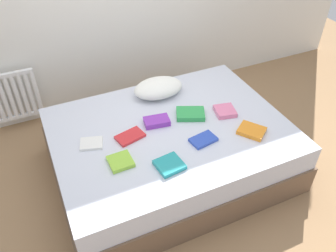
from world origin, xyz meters
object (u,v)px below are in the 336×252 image
textbook_pink (225,111)px  textbook_red (130,136)px  textbook_teal (169,165)px  textbook_purple (157,121)px  textbook_orange (252,131)px  textbook_lime (120,161)px  pillow (158,88)px  textbook_blue (203,140)px  radiator (14,96)px  textbook_white (91,143)px  bed (170,149)px  textbook_green (190,114)px

textbook_pink → textbook_red: 0.88m
textbook_teal → textbook_pink: (0.72, 0.39, 0.00)m
textbook_purple → textbook_orange: 0.80m
textbook_purple → textbook_lime: size_ratio=1.21×
pillow → textbook_blue: size_ratio=2.25×
pillow → textbook_teal: pillow is taller
textbook_purple → pillow: bearing=73.5°
textbook_purple → textbook_red: 0.28m
pillow → textbook_pink: bearing=-50.3°
textbook_pink → textbook_red: bearing=-170.2°
radiator → textbook_orange: bearing=-41.1°
textbook_purple → textbook_white: textbook_purple is taller
bed → textbook_green: bearing=18.2°
textbook_purple → textbook_pink: size_ratio=1.22×
bed → textbook_teal: size_ratio=10.37×
textbook_pink → textbook_red: (-0.88, 0.04, -0.01)m
bed → radiator: radiator is taller
textbook_pink → textbook_orange: textbook_pink is taller
textbook_white → textbook_purple: bearing=19.7°
textbook_red → textbook_teal: bearing=-83.5°
textbook_orange → textbook_red: (-0.94, 0.36, -0.01)m
textbook_pink → bed: bearing=-169.5°
textbook_lime → textbook_teal: (0.32, -0.18, 0.00)m
textbook_lime → pillow: bearing=48.2°
bed → radiator: 1.68m
textbook_purple → textbook_teal: textbook_purple is taller
textbook_pink → textbook_orange: bearing=-67.1°
radiator → textbook_red: 1.44m
textbook_purple → textbook_lime: bearing=-134.8°
textbook_lime → textbook_green: bearing=20.6°
textbook_lime → textbook_white: size_ratio=1.00×
textbook_blue → textbook_green: size_ratio=0.85×
radiator → textbook_purple: size_ratio=2.47×
textbook_green → textbook_teal: bearing=-107.5°
radiator → textbook_red: bearing=-55.2°
bed → textbook_purple: (-0.08, 0.10, 0.28)m
textbook_green → textbook_white: bearing=-155.8°
textbook_teal → textbook_green: bearing=41.9°
textbook_purple → textbook_teal: (-0.11, -0.50, -0.01)m
textbook_orange → textbook_white: 1.31m
bed → textbook_orange: size_ratio=9.54×
bed → radiator: size_ratio=3.78×
textbook_blue → textbook_orange: bearing=-19.1°
textbook_teal → textbook_blue: textbook_teal is taller
bed → radiator: bearing=134.3°
pillow → textbook_white: bearing=-150.7°
textbook_lime → textbook_teal: size_ratio=0.91×
textbook_purple → textbook_white: (-0.58, -0.03, -0.01)m
bed → textbook_purple: textbook_purple is taller
textbook_lime → textbook_white: textbook_lime is taller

